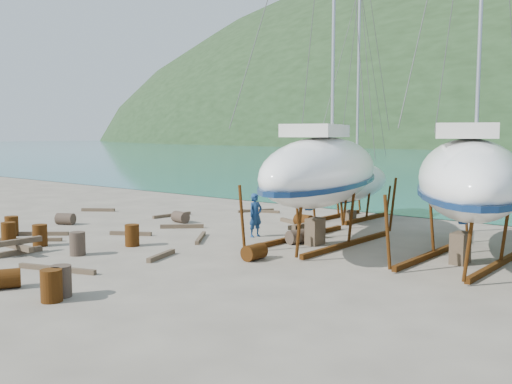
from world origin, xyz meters
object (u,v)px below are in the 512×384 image
Objects in this scene: large_sailboat_far at (469,176)px; worker at (256,215)px; large_sailboat_near at (324,170)px; small_sailboat_shore at (353,181)px.

large_sailboat_far is 9.18m from worker.
large_sailboat_near is 1.02× the size of large_sailboat_far.
large_sailboat_far is 10.50m from small_sailboat_shore.
large_sailboat_near reaches higher than small_sailboat_shore.
large_sailboat_far reaches higher than small_sailboat_shore.
large_sailboat_near is 7.21m from small_sailboat_shore.
worker is at bearing 175.42° from large_sailboat_near.
worker is at bearing -101.76° from small_sailboat_shore.
worker is (-0.55, -7.41, -1.07)m from small_sailboat_shore.
large_sailboat_near reaches higher than worker.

